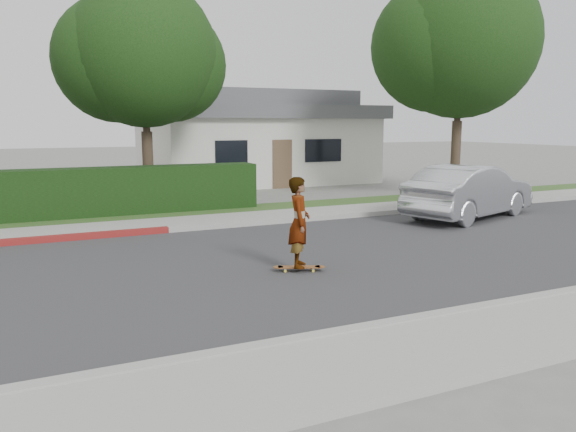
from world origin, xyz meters
name	(u,v)px	position (x,y,z in m)	size (l,w,h in m)	color
ground	(165,276)	(0.00, 0.00, 0.00)	(120.00, 120.00, 0.00)	slate
road	(165,275)	(0.00, 0.00, 0.01)	(60.00, 8.00, 0.01)	#2D2D30
curb_near	(241,353)	(0.00, -4.10, 0.07)	(60.00, 0.20, 0.15)	#9E9E99
sidewalk_near	(271,385)	(0.00, -5.00, 0.06)	(60.00, 1.60, 0.12)	gray
curb_far	(128,233)	(0.00, 4.10, 0.07)	(60.00, 0.20, 0.15)	#9E9E99
sidewalk_far	(123,228)	(0.00, 5.00, 0.06)	(60.00, 1.60, 0.12)	gray
planting_strip	(114,219)	(0.00, 6.60, 0.05)	(60.00, 1.60, 0.10)	#2D4C1E
tree_center	(142,58)	(1.49, 9.19, 4.90)	(5.66, 4.84, 7.44)	#33261C
tree_right	(457,45)	(12.49, 6.69, 5.63)	(6.32, 5.60, 8.56)	#33261C
house	(253,138)	(8.00, 16.00, 2.10)	(10.60, 8.60, 4.30)	beige
skateboard	(299,267)	(2.38, -0.80, 0.09)	(0.98, 0.56, 0.09)	yellow
skateboarder	(299,222)	(2.38, -0.80, 0.96)	(0.62, 0.41, 1.71)	white
car_silver	(470,191)	(9.65, 2.59, 0.80)	(1.69, 4.83, 1.59)	silver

